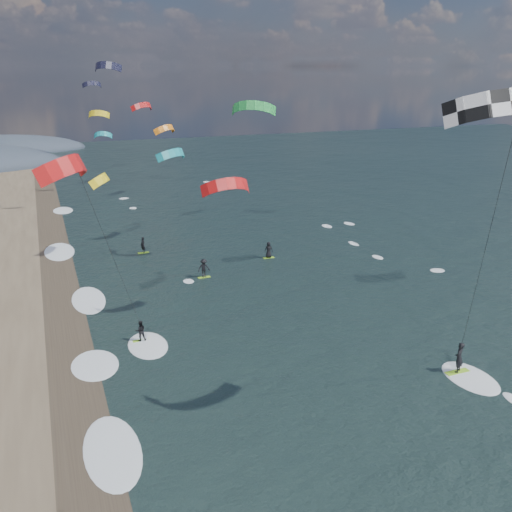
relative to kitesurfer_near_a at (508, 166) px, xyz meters
name	(u,v)px	position (x,y,z in m)	size (l,w,h in m)	color
ground	(370,476)	(-6.69, -1.10, -13.64)	(260.00, 260.00, 0.00)	black
wet_sand_strip	(80,412)	(-18.69, 8.90, -13.64)	(3.00, 240.00, 0.00)	#382D23
kitesurfer_near_a	(508,166)	(0.00, 0.00, 0.00)	(8.04, 8.52, 17.37)	#89CA23
kitesurfer_near_b	(104,237)	(-16.29, 12.05, -4.86)	(6.69, 9.00, 14.24)	#89CA23
far_kitesurfers	(212,258)	(-5.13, 28.97, -12.80)	(12.25, 9.61, 1.73)	#89CA23
bg_kite_field	(143,118)	(-6.65, 52.37, -1.85)	(15.14, 77.05, 12.22)	red
shoreline_surf	(93,367)	(-17.49, 13.65, -13.64)	(2.40, 79.40, 0.11)	white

